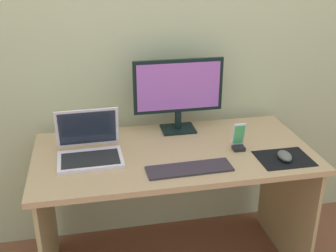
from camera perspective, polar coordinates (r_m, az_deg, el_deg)
wall_back at (r=2.28m, az=-1.40°, el=13.36°), size 6.00×0.04×2.50m
desk at (r=2.13m, az=0.72°, el=-7.00°), size 1.36×0.67×0.72m
monitor at (r=2.21m, az=1.42°, el=4.73°), size 0.48×0.14×0.39m
laptop at (r=2.01m, az=-10.66°, el=-3.03°), size 0.31×0.26×0.22m
keyboard_external at (r=1.89m, az=2.93°, el=-5.83°), size 0.39×0.13×0.01m
mousepad at (r=2.06m, az=15.51°, el=-4.28°), size 0.25×0.20×0.00m
mouse at (r=2.04m, az=15.61°, el=-3.95°), size 0.07×0.10×0.04m
phone_in_dock at (r=2.08m, az=9.59°, el=-1.94°), size 0.06×0.05×0.14m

